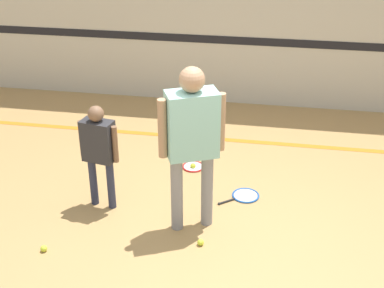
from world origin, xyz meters
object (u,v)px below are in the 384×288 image
Objects in this scene: tennis_ball_near_instructor at (201,242)px; tennis_ball_by_spare_racket at (193,166)px; person_student_left at (99,146)px; person_instructor at (192,133)px; tennis_ball_stray_left at (44,249)px; racket_second_spare at (244,196)px; racket_spare_on_floor at (194,166)px.

tennis_ball_by_spare_racket is (-0.33, 1.51, 0.00)m from tennis_ball_near_instructor.
tennis_ball_near_instructor is at bearing -13.28° from person_student_left.
tennis_ball_by_spare_racket is at bearing 74.70° from person_instructor.
tennis_ball_stray_left is (-1.36, -0.68, -1.05)m from person_instructor.
person_student_left is 18.22× the size of tennis_ball_near_instructor.
person_student_left is 1.48m from tennis_ball_by_spare_racket.
tennis_ball_near_instructor reaches higher than racket_second_spare.
racket_second_spare is at bearing -93.00° from racket_spare_on_floor.
tennis_ball_stray_left is (-1.18, -1.91, 0.02)m from racket_spare_on_floor.
person_instructor is 1.64m from racket_spare_on_floor.
racket_second_spare is 0.88m from tennis_ball_by_spare_racket.
person_student_left is at bearing -22.85° from racket_second_spare.
tennis_ball_stray_left is at bearing -99.43° from person_student_left.
tennis_ball_stray_left reaches higher than racket_second_spare.
tennis_ball_near_instructor is (1.18, -0.53, -0.71)m from person_student_left.
tennis_ball_stray_left is (-0.33, -0.88, -0.71)m from person_student_left.
person_student_left is 1.52m from racket_spare_on_floor.
tennis_ball_by_spare_racket is at bearing -158.39° from racket_spare_on_floor.
tennis_ball_near_instructor is 1.00× the size of tennis_ball_stray_left.
tennis_ball_stray_left is at bearing -3.40° from racket_second_spare.
racket_spare_on_floor is at bearing 101.79° from tennis_ball_near_instructor.
person_instructor is at bearing -0.49° from person_student_left.
racket_spare_on_floor is (-0.18, 1.23, -1.07)m from person_instructor.
tennis_ball_stray_left is at bearing -178.01° from person_instructor.
person_instructor is 3.64× the size of racket_spare_on_floor.
person_student_left is 1.76m from racket_second_spare.
racket_spare_on_floor is 2.24m from tennis_ball_stray_left.
person_instructor is at bearing 26.45° from tennis_ball_stray_left.
racket_spare_on_floor is 0.90m from racket_second_spare.
racket_spare_on_floor is at bearing 58.23° from tennis_ball_stray_left.
tennis_ball_stray_left is (-1.17, -1.87, 0.00)m from tennis_ball_by_spare_racket.
racket_second_spare is at bearing 35.39° from tennis_ball_stray_left.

